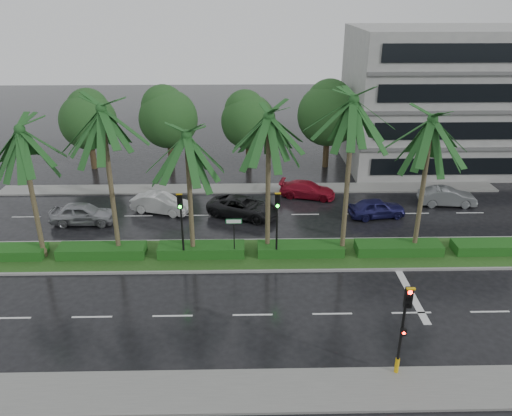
{
  "coord_description": "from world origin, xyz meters",
  "views": [
    {
      "loc": [
        -0.29,
        -25.63,
        14.98
      ],
      "look_at": [
        0.31,
        1.5,
        2.97
      ],
      "focal_mm": 35.0,
      "sensor_mm": 36.0,
      "label": 1
    }
  ],
  "objects_px": {
    "car_blue": "(377,208)",
    "car_silver": "(83,213)",
    "street_sign": "(234,229)",
    "car_white": "(161,203)",
    "car_grey": "(447,197)",
    "signal_median_left": "(181,217)",
    "car_darkgrey": "(243,207)",
    "car_red": "(307,190)",
    "signal_near": "(403,327)"
  },
  "relations": [
    {
      "from": "signal_median_left",
      "to": "car_grey",
      "type": "relative_size",
      "value": 1.06
    },
    {
      "from": "street_sign",
      "to": "car_darkgrey",
      "type": "xyz_separation_m",
      "value": [
        0.5,
        6.37,
        -1.42
      ]
    },
    {
      "from": "street_sign",
      "to": "car_silver",
      "type": "height_order",
      "value": "street_sign"
    },
    {
      "from": "signal_median_left",
      "to": "street_sign",
      "type": "bearing_deg",
      "value": 3.47
    },
    {
      "from": "car_blue",
      "to": "car_silver",
      "type": "bearing_deg",
      "value": 82.96
    },
    {
      "from": "car_blue",
      "to": "car_red",
      "type": "bearing_deg",
      "value": 41.23
    },
    {
      "from": "street_sign",
      "to": "car_grey",
      "type": "bearing_deg",
      "value": 26.86
    },
    {
      "from": "street_sign",
      "to": "signal_near",
      "type": "bearing_deg",
      "value": -54.66
    },
    {
      "from": "car_darkgrey",
      "to": "car_silver",
      "type": "bearing_deg",
      "value": 117.57
    },
    {
      "from": "signal_near",
      "to": "car_silver",
      "type": "distance_m",
      "value": 23.31
    },
    {
      "from": "signal_near",
      "to": "street_sign",
      "type": "distance_m",
      "value": 12.11
    },
    {
      "from": "car_red",
      "to": "car_grey",
      "type": "height_order",
      "value": "car_grey"
    },
    {
      "from": "car_silver",
      "to": "car_white",
      "type": "height_order",
      "value": "car_silver"
    },
    {
      "from": "street_sign",
      "to": "car_blue",
      "type": "relative_size",
      "value": 0.65
    },
    {
      "from": "signal_near",
      "to": "car_silver",
      "type": "xyz_separation_m",
      "value": [
        -17.53,
        15.26,
        -1.76
      ]
    },
    {
      "from": "car_red",
      "to": "car_silver",
      "type": "bearing_deg",
      "value": 120.58
    },
    {
      "from": "car_blue",
      "to": "car_grey",
      "type": "bearing_deg",
      "value": -79.86
    },
    {
      "from": "signal_median_left",
      "to": "street_sign",
      "type": "xyz_separation_m",
      "value": [
        3.0,
        0.18,
        -0.87
      ]
    },
    {
      "from": "signal_median_left",
      "to": "car_red",
      "type": "distance_m",
      "value": 13.31
    },
    {
      "from": "car_silver",
      "to": "car_grey",
      "type": "height_order",
      "value": "car_silver"
    },
    {
      "from": "street_sign",
      "to": "car_white",
      "type": "distance_m",
      "value": 9.09
    },
    {
      "from": "car_silver",
      "to": "car_white",
      "type": "bearing_deg",
      "value": -70.57
    },
    {
      "from": "car_darkgrey",
      "to": "signal_median_left",
      "type": "bearing_deg",
      "value": 174.39
    },
    {
      "from": "car_blue",
      "to": "signal_near",
      "type": "bearing_deg",
      "value": 160.54
    },
    {
      "from": "car_white",
      "to": "car_grey",
      "type": "relative_size",
      "value": 1.03
    },
    {
      "from": "car_red",
      "to": "car_grey",
      "type": "xyz_separation_m",
      "value": [
        10.28,
        -1.8,
        0.06
      ]
    },
    {
      "from": "street_sign",
      "to": "car_blue",
      "type": "distance_m",
      "value": 11.76
    },
    {
      "from": "car_silver",
      "to": "car_white",
      "type": "distance_m",
      "value": 5.38
    },
    {
      "from": "car_red",
      "to": "signal_median_left",
      "type": "bearing_deg",
      "value": 154.79
    },
    {
      "from": "car_silver",
      "to": "car_darkgrey",
      "type": "relative_size",
      "value": 0.87
    },
    {
      "from": "car_silver",
      "to": "car_darkgrey",
      "type": "bearing_deg",
      "value": -84.5
    },
    {
      "from": "street_sign",
      "to": "car_white",
      "type": "bearing_deg",
      "value": 127.32
    },
    {
      "from": "car_darkgrey",
      "to": "street_sign",
      "type": "bearing_deg",
      "value": -161.98
    },
    {
      "from": "signal_near",
      "to": "street_sign",
      "type": "relative_size",
      "value": 1.68
    },
    {
      "from": "signal_near",
      "to": "car_white",
      "type": "xyz_separation_m",
      "value": [
        -12.44,
        17.01,
        -1.8
      ]
    },
    {
      "from": "car_silver",
      "to": "car_red",
      "type": "xyz_separation_m",
      "value": [
        16.03,
        4.4,
        -0.12
      ]
    },
    {
      "from": "car_silver",
      "to": "car_grey",
      "type": "bearing_deg",
      "value": -83.93
    },
    {
      "from": "signal_median_left",
      "to": "car_silver",
      "type": "bearing_deg",
      "value": 143.49
    },
    {
      "from": "car_silver",
      "to": "car_darkgrey",
      "type": "distance_m",
      "value": 11.07
    },
    {
      "from": "car_white",
      "to": "street_sign",
      "type": "bearing_deg",
      "value": -125.39
    },
    {
      "from": "street_sign",
      "to": "car_silver",
      "type": "xyz_separation_m",
      "value": [
        -10.53,
        5.39,
        -1.38
      ]
    },
    {
      "from": "signal_median_left",
      "to": "car_silver",
      "type": "height_order",
      "value": "signal_median_left"
    },
    {
      "from": "street_sign",
      "to": "car_grey",
      "type": "xyz_separation_m",
      "value": [
        15.78,
        7.99,
        -1.44
      ]
    },
    {
      "from": "car_silver",
      "to": "car_red",
      "type": "distance_m",
      "value": 16.62
    },
    {
      "from": "signal_median_left",
      "to": "street_sign",
      "type": "relative_size",
      "value": 1.68
    },
    {
      "from": "car_grey",
      "to": "street_sign",
      "type": "bearing_deg",
      "value": 121.27
    },
    {
      "from": "signal_near",
      "to": "car_silver",
      "type": "height_order",
      "value": "signal_near"
    },
    {
      "from": "car_white",
      "to": "car_grey",
      "type": "xyz_separation_m",
      "value": [
        21.23,
        0.85,
        -0.02
      ]
    },
    {
      "from": "street_sign",
      "to": "car_blue",
      "type": "height_order",
      "value": "street_sign"
    },
    {
      "from": "street_sign",
      "to": "car_silver",
      "type": "relative_size",
      "value": 0.59
    }
  ]
}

